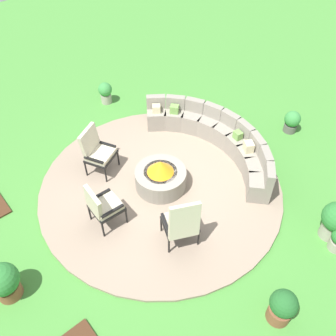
{
  "coord_description": "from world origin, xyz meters",
  "views": [
    {
      "loc": [
        4.05,
        -3.21,
        5.82
      ],
      "look_at": [
        0.0,
        0.2,
        0.45
      ],
      "focal_mm": 39.07,
      "sensor_mm": 36.0,
      "label": 1
    }
  ],
  "objects_px": {
    "curved_stone_bench": "(216,138)",
    "lounge_chair_front_right": "(102,205)",
    "lounge_chair_back_left": "(182,222)",
    "potted_plant_5": "(336,220)",
    "potted_plant_0": "(3,282)",
    "potted_plant_4": "(105,92)",
    "potted_plant_2": "(292,121)",
    "potted_plant_1": "(282,307)",
    "fire_pit": "(161,177)",
    "lounge_chair_front_left": "(97,150)"
  },
  "relations": [
    {
      "from": "lounge_chair_front_right",
      "to": "potted_plant_2",
      "type": "bearing_deg",
      "value": 85.99
    },
    {
      "from": "lounge_chair_back_left",
      "to": "potted_plant_5",
      "type": "relative_size",
      "value": 1.39
    },
    {
      "from": "potted_plant_0",
      "to": "potted_plant_1",
      "type": "relative_size",
      "value": 1.07
    },
    {
      "from": "lounge_chair_front_left",
      "to": "potted_plant_0",
      "type": "xyz_separation_m",
      "value": [
        1.47,
        -2.7,
        -0.21
      ]
    },
    {
      "from": "lounge_chair_front_right",
      "to": "potted_plant_1",
      "type": "xyz_separation_m",
      "value": [
        3.28,
        1.1,
        -0.21
      ]
    },
    {
      "from": "curved_stone_bench",
      "to": "lounge_chair_back_left",
      "type": "xyz_separation_m",
      "value": [
        1.4,
        -2.31,
        0.27
      ]
    },
    {
      "from": "potted_plant_5",
      "to": "potted_plant_2",
      "type": "bearing_deg",
      "value": 140.36
    },
    {
      "from": "potted_plant_1",
      "to": "potted_plant_4",
      "type": "height_order",
      "value": "potted_plant_1"
    },
    {
      "from": "potted_plant_2",
      "to": "potted_plant_5",
      "type": "height_order",
      "value": "potted_plant_5"
    },
    {
      "from": "curved_stone_bench",
      "to": "lounge_chair_front_right",
      "type": "bearing_deg",
      "value": -87.21
    },
    {
      "from": "lounge_chair_front_right",
      "to": "potted_plant_5",
      "type": "height_order",
      "value": "lounge_chair_front_right"
    },
    {
      "from": "lounge_chair_front_left",
      "to": "potted_plant_0",
      "type": "bearing_deg",
      "value": 1.51
    },
    {
      "from": "lounge_chair_back_left",
      "to": "potted_plant_1",
      "type": "relative_size",
      "value": 1.64
    },
    {
      "from": "fire_pit",
      "to": "potted_plant_1",
      "type": "distance_m",
      "value": 3.36
    },
    {
      "from": "lounge_chair_back_left",
      "to": "potted_plant_5",
      "type": "bearing_deg",
      "value": -13.36
    },
    {
      "from": "potted_plant_4",
      "to": "lounge_chair_back_left",
      "type": "bearing_deg",
      "value": -17.12
    },
    {
      "from": "lounge_chair_front_left",
      "to": "potted_plant_2",
      "type": "height_order",
      "value": "lounge_chair_front_left"
    },
    {
      "from": "curved_stone_bench",
      "to": "potted_plant_1",
      "type": "relative_size",
      "value": 5.3
    },
    {
      "from": "fire_pit",
      "to": "potted_plant_5",
      "type": "bearing_deg",
      "value": 29.23
    },
    {
      "from": "curved_stone_bench",
      "to": "lounge_chair_back_left",
      "type": "distance_m",
      "value": 2.71
    },
    {
      "from": "lounge_chair_front_left",
      "to": "lounge_chair_front_right",
      "type": "bearing_deg",
      "value": 34.24
    },
    {
      "from": "lounge_chair_front_right",
      "to": "potted_plant_5",
      "type": "bearing_deg",
      "value": 48.85
    },
    {
      "from": "potted_plant_4",
      "to": "potted_plant_1",
      "type": "bearing_deg",
      "value": -9.97
    },
    {
      "from": "potted_plant_1",
      "to": "potted_plant_5",
      "type": "xyz_separation_m",
      "value": [
        -0.36,
        2.0,
        0.08
      ]
    },
    {
      "from": "fire_pit",
      "to": "lounge_chair_front_right",
      "type": "bearing_deg",
      "value": -87.49
    },
    {
      "from": "lounge_chair_back_left",
      "to": "lounge_chair_front_left",
      "type": "bearing_deg",
      "value": 115.66
    },
    {
      "from": "lounge_chair_front_left",
      "to": "potted_plant_2",
      "type": "bearing_deg",
      "value": 129.84
    },
    {
      "from": "potted_plant_2",
      "to": "potted_plant_4",
      "type": "xyz_separation_m",
      "value": [
        -3.95,
        -2.79,
        0.03
      ]
    },
    {
      "from": "potted_plant_4",
      "to": "potted_plant_5",
      "type": "relative_size",
      "value": 0.71
    },
    {
      "from": "potted_plant_1",
      "to": "lounge_chair_front_right",
      "type": "bearing_deg",
      "value": -161.51
    },
    {
      "from": "potted_plant_5",
      "to": "curved_stone_bench",
      "type": "bearing_deg",
      "value": 179.19
    },
    {
      "from": "curved_stone_bench",
      "to": "potted_plant_2",
      "type": "height_order",
      "value": "curved_stone_bench"
    },
    {
      "from": "potted_plant_2",
      "to": "potted_plant_1",
      "type": "bearing_deg",
      "value": -55.44
    },
    {
      "from": "lounge_chair_back_left",
      "to": "potted_plant_2",
      "type": "relative_size",
      "value": 2.05
    },
    {
      "from": "lounge_chair_front_left",
      "to": "potted_plant_5",
      "type": "distance_m",
      "value": 4.85
    },
    {
      "from": "potted_plant_0",
      "to": "lounge_chair_front_left",
      "type": "bearing_deg",
      "value": 118.59
    },
    {
      "from": "potted_plant_0",
      "to": "potted_plant_4",
      "type": "xyz_separation_m",
      "value": [
        -3.57,
        4.26,
        -0.08
      ]
    },
    {
      "from": "lounge_chair_back_left",
      "to": "potted_plant_0",
      "type": "distance_m",
      "value": 3.03
    },
    {
      "from": "lounge_chair_back_left",
      "to": "potted_plant_0",
      "type": "height_order",
      "value": "lounge_chair_back_left"
    },
    {
      "from": "potted_plant_0",
      "to": "potted_plant_4",
      "type": "distance_m",
      "value": 5.56
    },
    {
      "from": "potted_plant_1",
      "to": "curved_stone_bench",
      "type": "bearing_deg",
      "value": 149.18
    },
    {
      "from": "potted_plant_1",
      "to": "potted_plant_4",
      "type": "relative_size",
      "value": 1.2
    },
    {
      "from": "fire_pit",
      "to": "potted_plant_2",
      "type": "xyz_separation_m",
      "value": [
        0.61,
        3.63,
        -0.02
      ]
    },
    {
      "from": "curved_stone_bench",
      "to": "potted_plant_4",
      "type": "height_order",
      "value": "curved_stone_bench"
    },
    {
      "from": "fire_pit",
      "to": "potted_plant_5",
      "type": "xyz_separation_m",
      "value": [
        2.98,
        1.67,
        0.14
      ]
    },
    {
      "from": "potted_plant_0",
      "to": "potted_plant_4",
      "type": "bearing_deg",
      "value": 129.99
    },
    {
      "from": "fire_pit",
      "to": "potted_plant_1",
      "type": "relative_size",
      "value": 1.51
    },
    {
      "from": "potted_plant_0",
      "to": "potted_plant_2",
      "type": "bearing_deg",
      "value": 86.92
    },
    {
      "from": "fire_pit",
      "to": "lounge_chair_front_right",
      "type": "xyz_separation_m",
      "value": [
        0.06,
        -1.43,
        0.27
      ]
    },
    {
      "from": "potted_plant_0",
      "to": "lounge_chair_back_left",
      "type": "bearing_deg",
      "value": 68.92
    }
  ]
}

